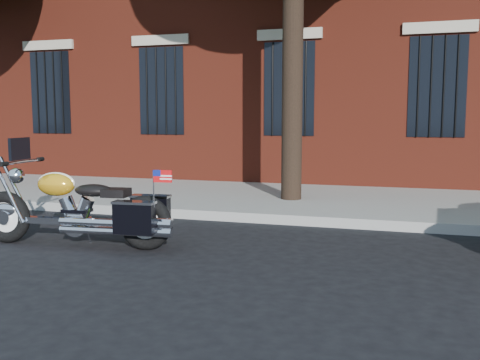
% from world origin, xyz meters
% --- Properties ---
extents(ground, '(120.00, 120.00, 0.00)m').
position_xyz_m(ground, '(0.00, 0.00, 0.00)').
color(ground, black).
rests_on(ground, ground).
extents(curb, '(40.00, 0.16, 0.15)m').
position_xyz_m(curb, '(0.00, 1.38, 0.07)').
color(curb, gray).
rests_on(curb, ground).
extents(sidewalk, '(40.00, 3.60, 0.15)m').
position_xyz_m(sidewalk, '(0.00, 3.26, 0.07)').
color(sidewalk, gray).
rests_on(sidewalk, ground).
extents(motorcycle, '(2.68, 0.88, 1.34)m').
position_xyz_m(motorcycle, '(-1.36, -0.76, 0.45)').
color(motorcycle, black).
rests_on(motorcycle, ground).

